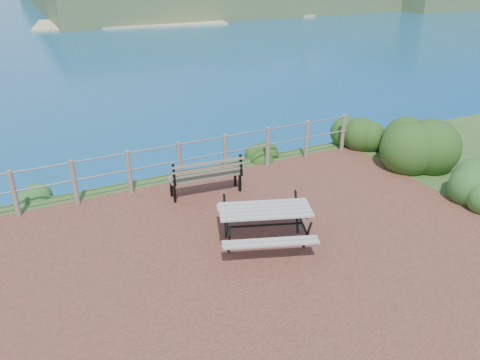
% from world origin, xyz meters
% --- Properties ---
extents(ground, '(10.00, 7.00, 0.12)m').
position_xyz_m(ground, '(0.00, 0.00, 0.00)').
color(ground, brown).
rests_on(ground, ground).
extents(safety_railing, '(9.40, 0.10, 1.00)m').
position_xyz_m(safety_railing, '(0.00, 3.35, 0.57)').
color(safety_railing, '#6B5B4C').
rests_on(safety_railing, ground).
extents(picnic_table, '(1.77, 1.35, 0.69)m').
position_xyz_m(picnic_table, '(0.54, 0.32, 0.44)').
color(picnic_table, '#9E998D').
rests_on(picnic_table, ground).
extents(park_bench, '(1.63, 0.55, 0.90)m').
position_xyz_m(park_bench, '(0.32, 2.59, 0.60)').
color(park_bench, brown).
rests_on(park_bench, ground).
extents(shrub_right_front, '(1.47, 1.47, 2.08)m').
position_xyz_m(shrub_right_front, '(5.53, 1.81, 0.00)').
color(shrub_right_front, '#1D4515').
rests_on(shrub_right_front, ground).
extents(shrub_right_back, '(1.05, 1.05, 1.51)m').
position_xyz_m(shrub_right_back, '(5.23, -0.35, 0.00)').
color(shrub_right_back, '#285620').
rests_on(shrub_right_back, ground).
extents(shrub_right_edge, '(1.04, 1.04, 1.48)m').
position_xyz_m(shrub_right_edge, '(5.32, 3.45, 0.00)').
color(shrub_right_edge, '#1D4515').
rests_on(shrub_right_edge, ground).
extents(shrub_lip_west, '(0.72, 0.72, 0.44)m').
position_xyz_m(shrub_lip_west, '(-3.15, 4.10, 0.00)').
color(shrub_lip_west, '#285620').
rests_on(shrub_lip_west, ground).
extents(shrub_lip_east, '(0.82, 0.82, 0.58)m').
position_xyz_m(shrub_lip_east, '(2.33, 3.90, 0.00)').
color(shrub_lip_east, '#1D4515').
rests_on(shrub_lip_east, ground).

